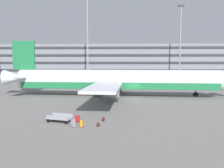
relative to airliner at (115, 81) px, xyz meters
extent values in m
plane|color=slate|center=(3.16, -2.61, -2.90)|extent=(600.00, 600.00, 0.00)
cube|color=slate|center=(3.16, 42.51, 3.36)|extent=(162.01, 15.26, 12.51)
cube|color=#2D2D33|center=(3.16, 34.78, -1.65)|extent=(160.39, 0.24, 0.70)
cube|color=#2D2D33|center=(3.16, 34.78, 0.86)|extent=(160.39, 0.24, 0.70)
cube|color=#2D2D33|center=(3.16, 34.78, 3.36)|extent=(160.39, 0.24, 0.70)
cube|color=#2D2D33|center=(3.16, 34.78, 5.86)|extent=(160.39, 0.24, 0.70)
cube|color=#2D2D33|center=(3.16, 34.78, 8.36)|extent=(160.39, 0.24, 0.70)
cylinder|color=silver|center=(0.42, -0.02, 0.19)|extent=(37.68, 5.84, 3.66)
cube|color=#1E723F|center=(0.42, -0.02, -0.82)|extent=(36.18, 5.68, 1.17)
cone|color=silver|center=(-19.60, 1.14, 0.46)|extent=(4.56, 3.18, 2.93)
cube|color=#1E723F|center=(-17.72, 1.03, 4.76)|extent=(4.41, 0.62, 5.49)
cube|color=silver|center=(-17.12, 4.48, 0.64)|extent=(2.12, 5.59, 0.20)
cube|color=silver|center=(-17.52, -2.46, 0.64)|extent=(2.12, 5.59, 0.20)
cube|color=silver|center=(-0.01, 9.73, -0.09)|extent=(5.31, 15.99, 0.36)
cube|color=silver|center=(-1.15, -9.66, -0.09)|extent=(5.31, 15.99, 0.36)
cylinder|color=#9E9EA3|center=(0.32, 6.87, -1.40)|extent=(2.73, 2.16, 2.01)
cylinder|color=#9E9EA3|center=(-0.48, -6.86, -1.40)|extent=(2.73, 2.16, 2.01)
cylinder|color=black|center=(14.66, -0.86, -2.45)|extent=(0.92, 0.40, 0.90)
cylinder|color=slate|center=(14.66, -0.86, -1.82)|extent=(0.20, 0.20, 1.25)
cylinder|color=black|center=(-0.99, 1.62, -2.45)|extent=(0.92, 0.40, 0.90)
cylinder|color=slate|center=(-0.99, 1.62, -1.82)|extent=(0.20, 0.20, 1.25)
cylinder|color=black|center=(-1.17, -1.49, -2.45)|extent=(0.92, 0.40, 0.90)
cylinder|color=slate|center=(-1.17, -1.49, -1.82)|extent=(0.20, 0.20, 1.25)
cylinder|color=gray|center=(-9.27, 28.43, 9.99)|extent=(0.36, 0.36, 25.77)
cylinder|color=gray|center=(18.73, 28.43, 8.50)|extent=(0.36, 0.36, 22.80)
cube|color=#333338|center=(18.73, 28.43, 20.25)|extent=(1.80, 0.50, 0.70)
cube|color=orange|center=(-2.65, -21.52, -2.55)|extent=(0.30, 0.46, 0.60)
cylinder|color=#333338|center=(-2.61, -21.65, -2.19)|extent=(0.02, 0.02, 0.11)
cylinder|color=#333338|center=(-2.57, -21.42, -2.19)|extent=(0.02, 0.02, 0.11)
cube|color=black|center=(-2.59, -21.53, -2.14)|extent=(0.07, 0.24, 0.02)
cylinder|color=black|center=(-2.77, -21.67, -2.87)|extent=(0.05, 0.03, 0.05)
cylinder|color=black|center=(-2.71, -21.33, -2.87)|extent=(0.05, 0.03, 0.05)
cylinder|color=black|center=(-2.60, -21.70, -2.87)|extent=(0.05, 0.03, 0.05)
cylinder|color=black|center=(-2.54, -21.37, -2.87)|extent=(0.05, 0.03, 0.05)
cube|color=#B21E23|center=(-3.44, -19.75, -2.52)|extent=(0.52, 0.34, 0.67)
cylinder|color=#333338|center=(-3.58, -19.77, -2.09)|extent=(0.02, 0.02, 0.18)
cylinder|color=#333338|center=(-3.33, -19.85, -2.09)|extent=(0.02, 0.02, 0.18)
cube|color=black|center=(-3.46, -19.81, -2.00)|extent=(0.26, 0.10, 0.02)
cylinder|color=black|center=(-3.60, -19.62, -2.87)|extent=(0.03, 0.05, 0.05)
cylinder|color=black|center=(-3.23, -19.73, -2.87)|extent=(0.03, 0.05, 0.05)
cylinder|color=black|center=(-3.65, -19.78, -2.87)|extent=(0.03, 0.05, 0.05)
cylinder|color=black|center=(-3.28, -19.89, -2.87)|extent=(0.03, 0.05, 0.05)
cube|color=gray|center=(-3.52, -21.62, -2.46)|extent=(0.47, 0.44, 0.78)
cylinder|color=#333338|center=(-3.65, -21.60, -2.02)|extent=(0.02, 0.02, 0.11)
cylinder|color=#333338|center=(-3.48, -21.75, -2.02)|extent=(0.02, 0.02, 0.11)
cube|color=black|center=(-3.56, -21.67, -1.96)|extent=(0.19, 0.16, 0.02)
cylinder|color=black|center=(-3.58, -21.44, -2.87)|extent=(0.05, 0.05, 0.05)
cylinder|color=black|center=(-3.33, -21.65, -2.87)|extent=(0.05, 0.05, 0.05)
cylinder|color=black|center=(-3.71, -21.59, -2.87)|extent=(0.05, 0.05, 0.05)
cylinder|color=black|center=(-3.46, -21.80, -2.87)|extent=(0.05, 0.05, 0.05)
ellipsoid|color=#592619|center=(-0.73, -19.21, -2.64)|extent=(0.33, 0.26, 0.52)
ellipsoid|color=#592619|center=(-0.72, -19.12, -2.72)|extent=(0.22, 0.13, 0.23)
torus|color=black|center=(-0.74, -19.24, -2.37)|extent=(0.08, 0.02, 0.08)
cube|color=black|center=(-0.83, -19.30, -2.64)|extent=(0.04, 0.03, 0.44)
cube|color=black|center=(-0.66, -19.32, -2.64)|extent=(0.04, 0.03, 0.44)
ellipsoid|color=#592619|center=(-1.07, -21.31, -2.69)|extent=(0.37, 0.31, 0.42)
ellipsoid|color=#592619|center=(-1.04, -21.21, -2.75)|extent=(0.24, 0.16, 0.19)
torus|color=black|center=(-1.08, -21.35, -2.47)|extent=(0.08, 0.03, 0.08)
cube|color=black|center=(-1.19, -21.39, -2.69)|extent=(0.04, 0.03, 0.36)
cube|color=black|center=(-1.02, -21.44, -2.69)|extent=(0.04, 0.03, 0.36)
cube|color=gray|center=(-5.32, -19.70, -2.48)|extent=(2.85, 1.95, 0.12)
cylinder|color=#4C4C51|center=(-6.91, -19.26, -2.72)|extent=(0.69, 0.24, 0.05)
cube|color=gray|center=(-5.48, -20.30, -2.28)|extent=(2.39, 0.70, 0.40)
cube|color=gray|center=(-5.15, -19.11, -2.28)|extent=(2.39, 0.70, 0.40)
cylinder|color=black|center=(-6.47, -19.96, -2.72)|extent=(0.37, 0.19, 0.36)
cylinder|color=black|center=(-6.17, -18.89, -2.72)|extent=(0.37, 0.19, 0.36)
cylinder|color=black|center=(-4.46, -20.51, -2.72)|extent=(0.37, 0.19, 0.36)
cylinder|color=black|center=(-4.17, -19.45, -2.72)|extent=(0.37, 0.19, 0.36)
camera|label=1|loc=(1.21, -43.76, 3.32)|focal=37.67mm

